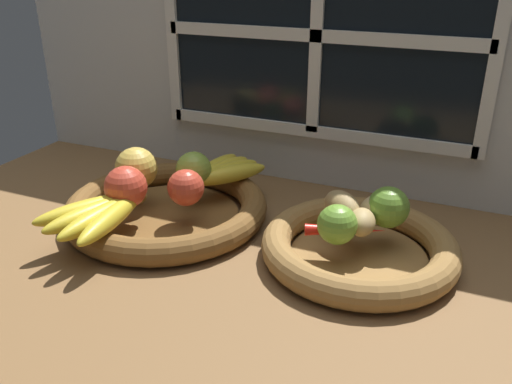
{
  "coord_description": "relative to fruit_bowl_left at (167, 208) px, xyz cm",
  "views": [
    {
      "loc": [
        30.62,
        -72.73,
        45.65
      ],
      "look_at": [
        -1.44,
        1.63,
        8.76
      ],
      "focal_mm": 37.16,
      "sensor_mm": 36.0,
      "label": 1
    }
  ],
  "objects": [
    {
      "name": "apple_green_back",
      "position": [
        2.64,
        6.05,
        5.95
      ],
      "size": [
        6.78,
        6.78,
        6.78
      ],
      "primitive_type": "sphere",
      "color": "#8CAD3D",
      "rests_on": "fruit_bowl_left"
    },
    {
      "name": "apple_red_front",
      "position": [
        -3.68,
        -6.51,
        6.29
      ],
      "size": [
        7.45,
        7.45,
        7.45
      ],
      "primitive_type": "sphere",
      "color": "#CC422D",
      "rests_on": "fruit_bowl_left"
    },
    {
      "name": "potato_oblong",
      "position": [
        32.23,
        3.05,
        5.12
      ],
      "size": [
        9.29,
        9.17,
        5.1
      ],
      "primitive_type": "ellipsoid",
      "rotation": [
        0.0,
        0.0,
        2.38
      ],
      "color": "#A38451",
      "rests_on": "fruit_bowl_right"
    },
    {
      "name": "apple_golden_left",
      "position": [
        -6.8,
        1.13,
        6.52
      ],
      "size": [
        7.91,
        7.91,
        7.91
      ],
      "primitive_type": "sphere",
      "color": "gold",
      "rests_on": "fruit_bowl_left"
    },
    {
      "name": "fruit_bowl_left",
      "position": [
        0.0,
        0.0,
        0.0
      ],
      "size": [
        37.37,
        37.37,
        4.76
      ],
      "color": "brown",
      "rests_on": "ground_plane"
    },
    {
      "name": "lime_far",
      "position": [
        39.45,
        4.23,
        5.95
      ],
      "size": [
        6.78,
        6.78,
        6.78
      ],
      "primitive_type": "sphere",
      "color": "olive",
      "rests_on": "fruit_bowl_right"
    },
    {
      "name": "apple_red_right",
      "position": [
        5.41,
        -2.04,
        5.81
      ],
      "size": [
        6.49,
        6.49,
        6.49
      ],
      "primitive_type": "sphere",
      "color": "#CC422D",
      "rests_on": "fruit_bowl_left"
    },
    {
      "name": "chili_pepper",
      "position": [
        34.06,
        -1.85,
        3.54
      ],
      "size": [
        12.54,
        6.47,
        1.95
      ],
      "primitive_type": "cone",
      "rotation": [
        0.0,
        1.57,
        0.37
      ],
      "color": "red",
      "rests_on": "fruit_bowl_right"
    },
    {
      "name": "banana_bunch_front",
      "position": [
        -4.27,
        -13.24,
        4.21
      ],
      "size": [
        14.31,
        19.73,
        3.3
      ],
      "color": "gold",
      "rests_on": "fruit_bowl_left"
    },
    {
      "name": "banana_bunch_back",
      "position": [
        5.99,
        10.96,
        4.23
      ],
      "size": [
        12.53,
        17.29,
        3.33
      ],
      "color": "yellow",
      "rests_on": "fruit_bowl_left"
    },
    {
      "name": "ground_plane",
      "position": [
        19.52,
        -1.63,
        -3.7
      ],
      "size": [
        140.0,
        90.0,
        3.0
      ],
      "primitive_type": "cube",
      "color": "brown"
    },
    {
      "name": "potato_back",
      "position": [
        38.34,
        4.8,
        5.15
      ],
      "size": [
        9.2,
        8.88,
        5.17
      ],
      "primitive_type": "ellipsoid",
      "rotation": [
        0.0,
        0.0,
        0.69
      ],
      "color": "tan",
      "rests_on": "fruit_bowl_right"
    },
    {
      "name": "back_wall",
      "position": [
        19.52,
        28.14,
        25.68
      ],
      "size": [
        140.0,
        4.6,
        55.0
      ],
      "color": "silver",
      "rests_on": "ground_plane"
    },
    {
      "name": "lime_near",
      "position": [
        33.34,
        -4.23,
        5.66
      ],
      "size": [
        6.2,
        6.2,
        6.2
      ],
      "primitive_type": "sphere",
      "color": "#6B9E33",
      "rests_on": "fruit_bowl_right"
    },
    {
      "name": "potato_large",
      "position": [
        36.16,
        0.0,
        4.64
      ],
      "size": [
        5.33,
        6.68,
        4.15
      ],
      "primitive_type": "ellipsoid",
      "rotation": [
        0.0,
        0.0,
        1.73
      ],
      "color": "tan",
      "rests_on": "fruit_bowl_right"
    },
    {
      "name": "fruit_bowl_right",
      "position": [
        36.16,
        0.0,
        0.01
      ],
      "size": [
        31.62,
        31.62,
        4.76
      ],
      "color": "olive",
      "rests_on": "ground_plane"
    }
  ]
}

